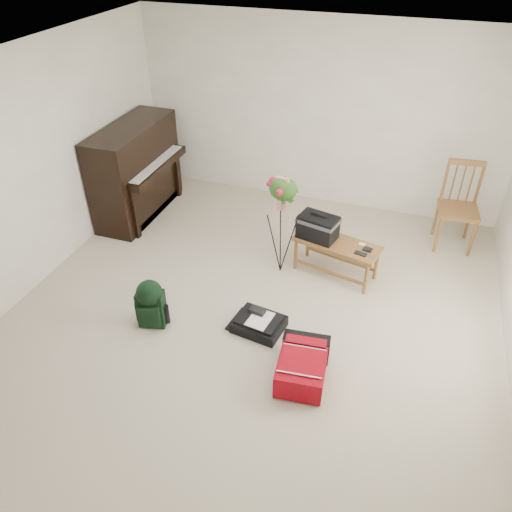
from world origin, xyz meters
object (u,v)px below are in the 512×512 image
at_px(bench, 323,234).
at_px(black_duffel, 259,323).
at_px(piano, 137,173).
at_px(red_suitcase, 304,362).
at_px(green_backpack, 150,302).
at_px(dining_chair, 459,207).
at_px(flower_stand, 282,226).

bearing_deg(bench, black_duffel, -94.45).
height_order(piano, red_suitcase, piano).
height_order(bench, red_suitcase, bench).
bearing_deg(black_duffel, green_backpack, -156.56).
xyz_separation_m(piano, dining_chair, (4.12, 0.56, -0.08)).
xyz_separation_m(green_backpack, flower_stand, (0.98, 1.31, 0.32)).
relative_size(green_backpack, flower_stand, 0.43).
bearing_deg(green_backpack, black_duffel, 2.64).
relative_size(piano, red_suitcase, 2.24).
height_order(piano, dining_chair, piano).
height_order(piano, flower_stand, flower_stand).
height_order(green_backpack, flower_stand, flower_stand).
bearing_deg(flower_stand, black_duffel, -77.66).
bearing_deg(red_suitcase, green_backpack, 169.07).
bearing_deg(flower_stand, green_backpack, -118.90).
xyz_separation_m(piano, red_suitcase, (2.89, -2.14, -0.46)).
relative_size(piano, bench, 1.45).
relative_size(bench, flower_stand, 0.82).
distance_m(piano, black_duffel, 2.93).
xyz_separation_m(red_suitcase, black_duffel, (-0.57, 0.43, -0.07)).
bearing_deg(dining_chair, bench, -147.43).
bearing_deg(green_backpack, red_suitcase, -17.43).
relative_size(dining_chair, flower_stand, 0.85).
bearing_deg(red_suitcase, bench, 91.36).
relative_size(red_suitcase, flower_stand, 0.53).
xyz_separation_m(bench, green_backpack, (-1.43, -1.43, -0.23)).
bearing_deg(bench, green_backpack, -121.44).
relative_size(dining_chair, red_suitcase, 1.61).
distance_m(piano, flower_stand, 2.34).
height_order(piano, bench, piano).
distance_m(bench, black_duffel, 1.29).
bearing_deg(black_duffel, bench, 80.47).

